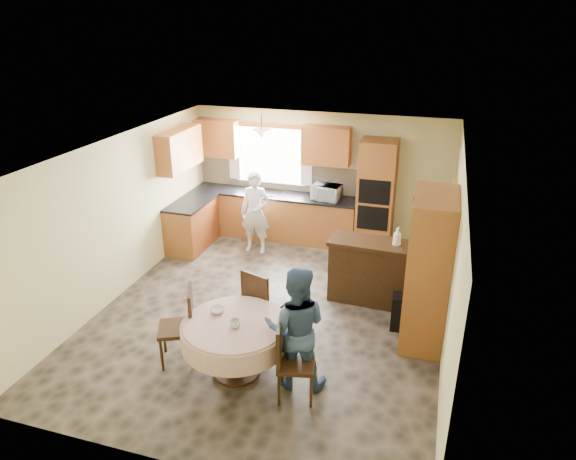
# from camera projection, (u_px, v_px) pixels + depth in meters

# --- Properties ---
(floor) EXTENTS (5.00, 6.00, 0.01)m
(floor) POSITION_uv_depth(u_px,v_px,m) (271.00, 311.00, 7.82)
(floor) COLOR brown
(floor) RESTS_ON ground
(ceiling) EXTENTS (5.00, 6.00, 0.01)m
(ceiling) POSITION_uv_depth(u_px,v_px,m) (269.00, 151.00, 6.83)
(ceiling) COLOR white
(ceiling) RESTS_ON wall_back
(wall_back) EXTENTS (5.00, 0.02, 2.50)m
(wall_back) POSITION_uv_depth(u_px,v_px,m) (320.00, 177.00, 9.96)
(wall_back) COLOR #D6CD89
(wall_back) RESTS_ON floor
(wall_front) EXTENTS (5.00, 0.02, 2.50)m
(wall_front) POSITION_uv_depth(u_px,v_px,m) (165.00, 363.00, 4.69)
(wall_front) COLOR #D6CD89
(wall_front) RESTS_ON floor
(wall_left) EXTENTS (0.02, 6.00, 2.50)m
(wall_left) POSITION_uv_depth(u_px,v_px,m) (118.00, 217.00, 7.99)
(wall_left) COLOR #D6CD89
(wall_left) RESTS_ON floor
(wall_right) EXTENTS (0.02, 6.00, 2.50)m
(wall_right) POSITION_uv_depth(u_px,v_px,m) (452.00, 259.00, 6.66)
(wall_right) COLOR #D6CD89
(wall_right) RESTS_ON floor
(window) EXTENTS (1.40, 0.03, 1.10)m
(window) POSITION_uv_depth(u_px,v_px,m) (270.00, 155.00, 10.08)
(window) COLOR white
(window) RESTS_ON wall_back
(curtain_left) EXTENTS (0.22, 0.02, 1.15)m
(curtain_left) POSITION_uv_depth(u_px,v_px,m) (234.00, 151.00, 10.21)
(curtain_left) COLOR white
(curtain_left) RESTS_ON wall_back
(curtain_right) EXTENTS (0.22, 0.02, 1.15)m
(curtain_right) POSITION_uv_depth(u_px,v_px,m) (307.00, 156.00, 9.81)
(curtain_right) COLOR white
(curtain_right) RESTS_ON wall_back
(base_cab_back) EXTENTS (3.30, 0.60, 0.88)m
(base_cab_back) POSITION_uv_depth(u_px,v_px,m) (274.00, 216.00, 10.25)
(base_cab_back) COLOR #B46E30
(base_cab_back) RESTS_ON floor
(counter_back) EXTENTS (3.30, 0.64, 0.04)m
(counter_back) POSITION_uv_depth(u_px,v_px,m) (274.00, 194.00, 10.06)
(counter_back) COLOR black
(counter_back) RESTS_ON base_cab_back
(base_cab_left) EXTENTS (0.60, 1.20, 0.88)m
(base_cab_left) POSITION_uv_depth(u_px,v_px,m) (192.00, 225.00, 9.81)
(base_cab_left) COLOR #B46E30
(base_cab_left) RESTS_ON floor
(counter_left) EXTENTS (0.64, 1.20, 0.04)m
(counter_left) POSITION_uv_depth(u_px,v_px,m) (190.00, 203.00, 9.63)
(counter_left) COLOR black
(counter_left) RESTS_ON base_cab_left
(backsplash) EXTENTS (3.30, 0.02, 0.55)m
(backsplash) POSITION_uv_depth(u_px,v_px,m) (278.00, 176.00, 10.21)
(backsplash) COLOR tan
(backsplash) RESTS_ON wall_back
(wall_cab_left) EXTENTS (0.85, 0.33, 0.72)m
(wall_cab_left) POSITION_uv_depth(u_px,v_px,m) (217.00, 138.00, 10.11)
(wall_cab_left) COLOR #C96C32
(wall_cab_left) RESTS_ON wall_back
(wall_cab_right) EXTENTS (0.90, 0.33, 0.72)m
(wall_cab_right) POSITION_uv_depth(u_px,v_px,m) (326.00, 146.00, 9.52)
(wall_cab_right) COLOR #C96C32
(wall_cab_right) RESTS_ON wall_back
(wall_cab_side) EXTENTS (0.33, 1.20, 0.72)m
(wall_cab_side) POSITION_uv_depth(u_px,v_px,m) (179.00, 149.00, 9.27)
(wall_cab_side) COLOR #C96C32
(wall_cab_side) RESTS_ON wall_left
(oven_tower) EXTENTS (0.66, 0.62, 2.12)m
(oven_tower) POSITION_uv_depth(u_px,v_px,m) (376.00, 197.00, 9.46)
(oven_tower) COLOR #B46E30
(oven_tower) RESTS_ON floor
(oven_upper) EXTENTS (0.56, 0.01, 0.45)m
(oven_upper) POSITION_uv_depth(u_px,v_px,m) (374.00, 192.00, 9.11)
(oven_upper) COLOR black
(oven_upper) RESTS_ON oven_tower
(oven_lower) EXTENTS (0.56, 0.01, 0.45)m
(oven_lower) POSITION_uv_depth(u_px,v_px,m) (373.00, 218.00, 9.30)
(oven_lower) COLOR black
(oven_lower) RESTS_ON oven_tower
(pendant) EXTENTS (0.36, 0.36, 0.18)m
(pendant) POSITION_uv_depth(u_px,v_px,m) (262.00, 134.00, 9.45)
(pendant) COLOR beige
(pendant) RESTS_ON ceiling
(sideboard) EXTENTS (1.35, 0.62, 0.95)m
(sideboard) POSITION_uv_depth(u_px,v_px,m) (371.00, 273.00, 7.94)
(sideboard) COLOR #3D2510
(sideboard) RESTS_ON floor
(space_heater) EXTENTS (0.40, 0.29, 0.53)m
(space_heater) POSITION_uv_depth(u_px,v_px,m) (405.00, 313.00, 7.29)
(space_heater) COLOR black
(space_heater) RESTS_ON floor
(cupboard) EXTENTS (0.55, 1.10, 2.10)m
(cupboard) POSITION_uv_depth(u_px,v_px,m) (429.00, 270.00, 6.81)
(cupboard) COLOR #B46E30
(cupboard) RESTS_ON floor
(dining_table) EXTENTS (1.32, 1.32, 0.75)m
(dining_table) POSITION_uv_depth(u_px,v_px,m) (235.00, 334.00, 6.26)
(dining_table) COLOR #3D2510
(dining_table) RESTS_ON floor
(chair_left) EXTENTS (0.59, 0.59, 1.03)m
(chair_left) POSITION_uv_depth(u_px,v_px,m) (183.00, 322.00, 6.52)
(chair_left) COLOR #3D2510
(chair_left) RESTS_ON floor
(chair_back) EXTENTS (0.58, 0.58, 1.06)m
(chair_back) POSITION_uv_depth(u_px,v_px,m) (261.00, 302.00, 6.95)
(chair_back) COLOR #3D2510
(chair_back) RESTS_ON floor
(chair_right) EXTENTS (0.51, 0.51, 0.99)m
(chair_right) POSITION_uv_depth(u_px,v_px,m) (289.00, 357.00, 5.90)
(chair_right) COLOR #3D2510
(chair_right) RESTS_ON floor
(framed_picture) EXTENTS (0.06, 0.58, 0.48)m
(framed_picture) POSITION_uv_depth(u_px,v_px,m) (454.00, 196.00, 7.92)
(framed_picture) COLOR #ECBA45
(framed_picture) RESTS_ON wall_right
(microwave) EXTENTS (0.56, 0.42, 0.29)m
(microwave) POSITION_uv_depth(u_px,v_px,m) (326.00, 192.00, 9.67)
(microwave) COLOR silver
(microwave) RESTS_ON counter_back
(person_sink) EXTENTS (0.58, 0.39, 1.55)m
(person_sink) POSITION_uv_depth(u_px,v_px,m) (255.00, 213.00, 9.50)
(person_sink) COLOR silver
(person_sink) RESTS_ON floor
(person_dining) EXTENTS (0.86, 0.72, 1.57)m
(person_dining) POSITION_uv_depth(u_px,v_px,m) (296.00, 328.00, 6.02)
(person_dining) COLOR #334A71
(person_dining) RESTS_ON floor
(bowl_sideboard) EXTENTS (0.22, 0.22, 0.05)m
(bowl_sideboard) POSITION_uv_depth(u_px,v_px,m) (357.00, 242.00, 7.81)
(bowl_sideboard) COLOR #B2B2B2
(bowl_sideboard) RESTS_ON sideboard
(bottle_sideboard) EXTENTS (0.16, 0.16, 0.33)m
(bottle_sideboard) POSITION_uv_depth(u_px,v_px,m) (397.00, 238.00, 7.60)
(bottle_sideboard) COLOR silver
(bottle_sideboard) RESTS_ON sideboard
(cup_table) EXTENTS (0.17, 0.17, 0.10)m
(cup_table) POSITION_uv_depth(u_px,v_px,m) (235.00, 323.00, 6.08)
(cup_table) COLOR #B2B2B2
(cup_table) RESTS_ON dining_table
(bowl_table) EXTENTS (0.23, 0.23, 0.06)m
(bowl_table) POSITION_uv_depth(u_px,v_px,m) (217.00, 310.00, 6.39)
(bowl_table) COLOR #B2B2B2
(bowl_table) RESTS_ON dining_table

